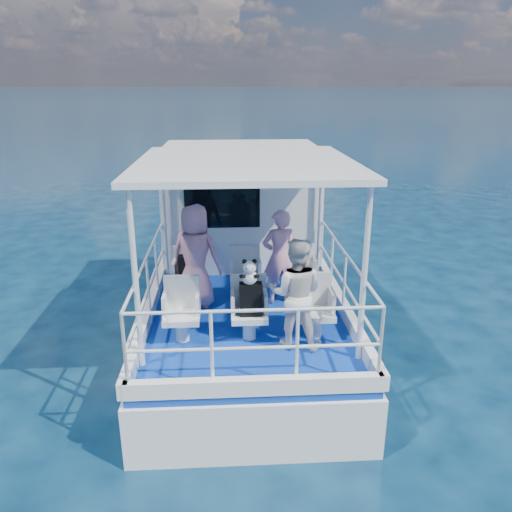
% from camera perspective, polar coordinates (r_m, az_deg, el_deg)
% --- Properties ---
extents(ground, '(2000.00, 2000.00, 0.00)m').
position_cam_1_polar(ground, '(8.29, -1.11, -11.22)').
color(ground, '#071D33').
rests_on(ground, ground).
extents(hull, '(3.00, 7.00, 1.60)m').
position_cam_1_polar(hull, '(9.16, -1.37, -8.07)').
color(hull, white).
rests_on(hull, ground).
extents(deck, '(2.90, 6.90, 0.10)m').
position_cam_1_polar(deck, '(8.81, -1.41, -3.15)').
color(deck, '#0B3199').
rests_on(deck, hull).
extents(cabin, '(2.85, 2.00, 2.20)m').
position_cam_1_polar(cabin, '(9.70, -1.75, 6.07)').
color(cabin, white).
rests_on(cabin, deck).
extents(canopy, '(3.00, 3.20, 0.08)m').
position_cam_1_polar(canopy, '(7.04, -1.20, 10.58)').
color(canopy, white).
rests_on(canopy, cabin).
extents(canopy_posts, '(2.77, 2.97, 2.20)m').
position_cam_1_polar(canopy_posts, '(7.24, -1.12, 1.57)').
color(canopy_posts, white).
rests_on(canopy_posts, deck).
extents(railings, '(2.84, 3.59, 1.00)m').
position_cam_1_polar(railings, '(7.14, -0.98, -3.81)').
color(railings, white).
rests_on(railings, deck).
extents(seat_port_fwd, '(0.48, 0.46, 0.38)m').
position_cam_1_polar(seat_port_fwd, '(8.00, -7.69, -3.83)').
color(seat_port_fwd, silver).
rests_on(seat_port_fwd, deck).
extents(seat_center_fwd, '(0.48, 0.46, 0.38)m').
position_cam_1_polar(seat_center_fwd, '(7.98, -1.22, -3.71)').
color(seat_center_fwd, silver).
rests_on(seat_center_fwd, deck).
extents(seat_stbd_fwd, '(0.48, 0.46, 0.38)m').
position_cam_1_polar(seat_stbd_fwd, '(8.06, 5.20, -3.55)').
color(seat_stbd_fwd, silver).
rests_on(seat_stbd_fwd, deck).
extents(seat_port_aft, '(0.48, 0.46, 0.38)m').
position_cam_1_polar(seat_port_aft, '(6.82, -8.42, -8.06)').
color(seat_port_aft, silver).
rests_on(seat_port_aft, deck).
extents(seat_center_aft, '(0.48, 0.46, 0.38)m').
position_cam_1_polar(seat_center_aft, '(6.80, -0.77, -7.94)').
color(seat_center_aft, silver).
rests_on(seat_center_aft, deck).
extents(seat_stbd_aft, '(0.48, 0.46, 0.38)m').
position_cam_1_polar(seat_stbd_aft, '(6.89, 6.79, -7.68)').
color(seat_stbd_aft, silver).
rests_on(seat_stbd_aft, deck).
extents(passenger_port_fwd, '(0.71, 0.60, 1.60)m').
position_cam_1_polar(passenger_port_fwd, '(7.63, -6.92, -0.02)').
color(passenger_port_fwd, '#CB8398').
rests_on(passenger_port_fwd, deck).
extents(passenger_stbd_fwd, '(0.61, 0.46, 1.51)m').
position_cam_1_polar(passenger_stbd_fwd, '(7.70, 2.70, -0.11)').
color(passenger_stbd_fwd, pink).
rests_on(passenger_stbd_fwd, deck).
extents(passenger_stbd_aft, '(0.84, 0.72, 1.47)m').
position_cam_1_polar(passenger_stbd_aft, '(6.41, 4.57, -4.31)').
color(passenger_stbd_aft, silver).
rests_on(passenger_stbd_aft, deck).
extents(backpack_port, '(0.31, 0.17, 0.40)m').
position_cam_1_polar(backpack_port, '(7.79, -7.69, -1.37)').
color(backpack_port, black).
rests_on(backpack_port, seat_port_fwd).
extents(backpack_center, '(0.30, 0.17, 0.44)m').
position_cam_1_polar(backpack_center, '(6.57, -0.59, -4.95)').
color(backpack_center, black).
rests_on(backpack_center, seat_center_aft).
extents(compact_camera, '(0.10, 0.06, 0.06)m').
position_cam_1_polar(compact_camera, '(7.71, -7.80, 0.21)').
color(compact_camera, black).
rests_on(compact_camera, backpack_port).
extents(panda, '(0.22, 0.18, 0.34)m').
position_cam_1_polar(panda, '(6.41, -0.76, -1.82)').
color(panda, white).
rests_on(panda, backpack_center).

